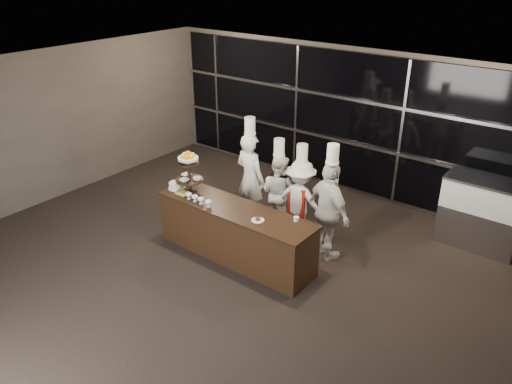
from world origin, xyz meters
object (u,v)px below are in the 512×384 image
Objects in this scene: layer_cake at (177,185)px; display_case at (481,211)px; chef_a at (250,178)px; chef_d at (329,211)px; chef_b at (278,191)px; chef_c at (300,199)px; buffet_counter at (235,232)px; display_stand at (189,169)px.

layer_cake is 5.22m from display_case.
chef_d is at bearing -6.37° from chef_a.
chef_b is 0.98× the size of chef_c.
chef_d is at bearing -20.65° from chef_c.
buffet_counter is 1.62× the size of chef_c.
display_case is at bearing 31.87° from chef_c.
chef_b is at bearing 52.80° from display_stand.
buffet_counter is 2.17× the size of display_case.
display_case is at bearing 33.49° from layer_cake.
buffet_counter is at bearing 2.24° from layer_cake.
buffet_counter is 1.29m from chef_b.
chef_b is (1.24, 1.32, -0.24)m from layer_cake.
chef_b is at bearing 173.74° from chef_c.
chef_a is at bearing 173.63° from chef_d.
chef_d is (-1.87, -1.89, 0.18)m from display_case.
chef_c reaches higher than layer_cake.
chef_a is at bearing -175.93° from chef_c.
layer_cake reaches higher than buffet_counter.
chef_d is (1.23, -0.33, 0.13)m from chef_b.
display_stand is 0.42× the size of chef_c.
buffet_counter is 4.17m from display_case.
chef_a is 1.18× the size of chef_b.
display_case is 0.64× the size of chef_a.
chef_b is at bearing 13.55° from chef_a.
chef_c is at bearing 4.07° from chef_a.
chef_c is at bearing 159.35° from chef_d.
buffet_counter is 3.81× the size of display_stand.
display_case reaches higher than layer_cake.
chef_a is at bearing 117.16° from buffet_counter.
buffet_counter is at bearing -137.35° from display_case.
layer_cake is at bearing -169.79° from display_stand.
layer_cake is 2.66m from chef_d.
chef_a reaches higher than display_case.
chef_a is at bearing 69.77° from display_stand.
buffet_counter is at bearing 0.01° from display_stand.
buffet_counter is 1.33m from chef_c.
display_stand reaches higher than buffet_counter.
layer_cake is 0.17× the size of chef_b.
layer_cake is (-1.28, -0.05, 0.51)m from buffet_counter.
chef_a reaches higher than chef_c.
layer_cake is 2.17m from chef_c.
chef_d reaches higher than display_stand.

